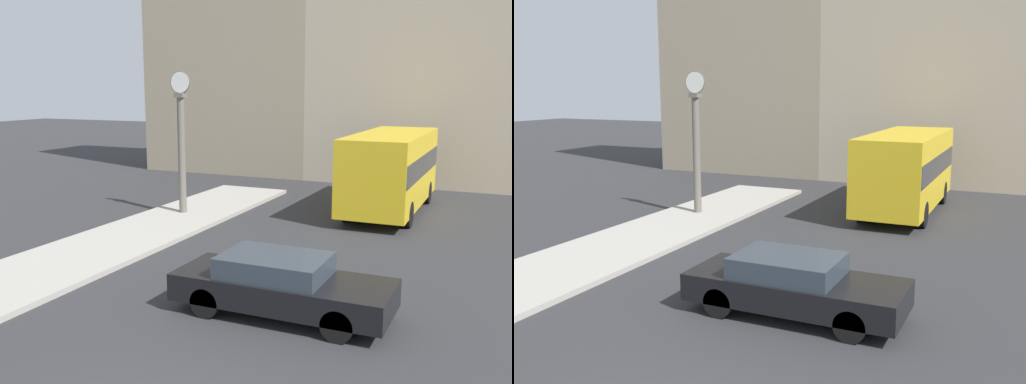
% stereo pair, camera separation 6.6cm
% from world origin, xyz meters
% --- Properties ---
extents(sidewalk_corner, '(3.16, 20.51, 0.14)m').
position_xyz_m(sidewalk_corner, '(-6.55, 8.25, 0.07)').
color(sidewalk_corner, '#A39E93').
rests_on(sidewalk_corner, ground_plane).
extents(building_row, '(29.92, 5.00, 18.49)m').
position_xyz_m(building_row, '(0.79, 24.59, 8.68)').
color(building_row, gray).
rests_on(building_row, ground_plane).
extents(sedan_car, '(4.52, 1.74, 1.27)m').
position_xyz_m(sedan_car, '(-0.03, 5.61, 0.66)').
color(sedan_car, black).
rests_on(sedan_car, ground_plane).
extents(bus_distant, '(2.39, 7.18, 2.99)m').
position_xyz_m(bus_distant, '(0.00, 16.55, 1.69)').
color(bus_distant, gold).
rests_on(bus_distant, ground_plane).
extents(street_clock, '(0.79, 0.35, 5.09)m').
position_xyz_m(street_clock, '(-6.77, 12.71, 2.71)').
color(street_clock, '#666056').
rests_on(street_clock, sidewalk_corner).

